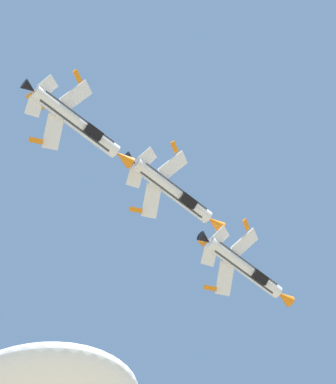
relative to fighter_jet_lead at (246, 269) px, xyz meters
The scene contains 3 objects.
fighter_jet_lead is the anchor object (origin of this frame).
fighter_jet_left_wing 13.55m from the fighter_jet_lead, 116.54° to the right, with size 10.32×14.37×6.61m.
fighter_jet_right_wing 28.37m from the fighter_jet_lead, 118.54° to the right, with size 10.09×14.37×7.18m.
Camera 1 is at (-2.44, 0.40, 1.84)m, focal length 76.81 mm.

